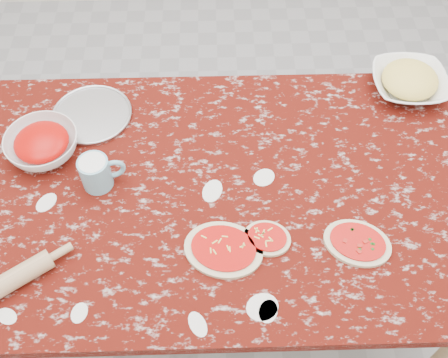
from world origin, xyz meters
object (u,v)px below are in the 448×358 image
(pizza_tray, at_px, (92,115))
(sauce_bowl, at_px, (43,145))
(worktable, at_px, (224,203))
(flour_mug, at_px, (97,172))
(rolling_pin, at_px, (3,285))
(cheese_bowl, at_px, (408,83))

(pizza_tray, bearing_deg, sauce_bowl, -131.03)
(worktable, bearing_deg, flour_mug, 175.51)
(worktable, distance_m, flour_mug, 0.41)
(worktable, height_order, flour_mug, flour_mug)
(flour_mug, bearing_deg, worktable, -4.49)
(worktable, bearing_deg, pizza_tray, 144.75)
(pizza_tray, relative_size, flour_mug, 1.92)
(pizza_tray, relative_size, rolling_pin, 0.94)
(flour_mug, bearing_deg, pizza_tray, 101.49)
(pizza_tray, distance_m, cheese_bowl, 1.11)
(pizza_tray, distance_m, sauce_bowl, 0.21)
(sauce_bowl, bearing_deg, flour_mug, -34.06)
(flour_mug, height_order, rolling_pin, flour_mug)
(cheese_bowl, relative_size, flour_mug, 1.88)
(cheese_bowl, bearing_deg, flour_mug, -160.08)
(sauce_bowl, xyz_separation_m, cheese_bowl, (1.24, 0.25, -0.00))
(pizza_tray, relative_size, sauce_bowl, 1.14)
(worktable, distance_m, pizza_tray, 0.55)
(pizza_tray, relative_size, cheese_bowl, 1.02)
(worktable, bearing_deg, sauce_bowl, 164.54)
(rolling_pin, bearing_deg, worktable, 27.95)
(sauce_bowl, xyz_separation_m, rolling_pin, (-0.03, -0.48, -0.01))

